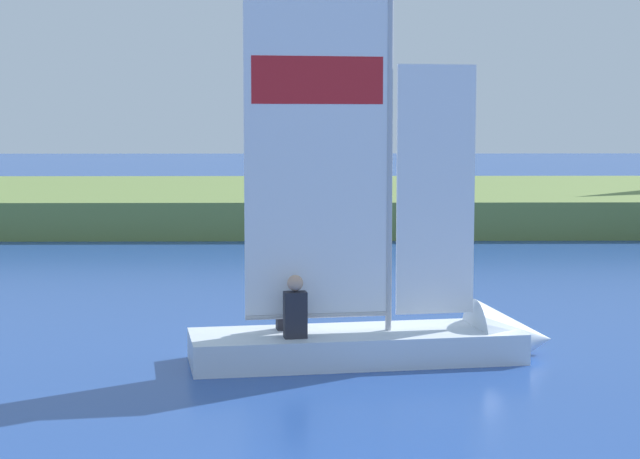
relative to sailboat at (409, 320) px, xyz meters
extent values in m
cube|color=olive|center=(-1.46, 20.86, -0.02)|extent=(80.00, 13.91, 1.00)
cube|color=silver|center=(-0.69, -0.11, -0.32)|extent=(4.39, 1.93, 0.39)
cone|color=silver|center=(1.40, 0.23, -0.32)|extent=(1.23, 1.29, 1.14)
cylinder|color=#B7B7BC|center=(-0.27, -0.04, 2.73)|extent=(0.08, 0.08, 5.71)
cube|color=white|center=(-1.19, -0.19, 2.59)|extent=(1.83, 0.33, 4.94)
cube|color=red|center=(-1.19, -0.19, 3.07)|extent=(1.65, 0.31, 0.59)
cube|color=white|center=(0.34, 0.06, 1.68)|extent=(1.02, 0.20, 3.20)
cylinder|color=#B7B7BC|center=(-1.19, -0.19, 0.10)|extent=(1.84, 0.36, 0.06)
cube|color=#26262D|center=(-1.47, -0.52, 0.17)|extent=(0.31, 0.24, 0.58)
sphere|color=tan|center=(-1.47, -0.52, 0.57)|extent=(0.20, 0.20, 0.20)
cube|color=#26262D|center=(-1.57, 0.02, 0.15)|extent=(0.31, 0.24, 0.55)
sphere|color=tan|center=(-1.57, 0.02, 0.53)|extent=(0.20, 0.20, 0.20)
camera|label=1|loc=(-1.36, -13.65, 2.54)|focal=60.16mm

